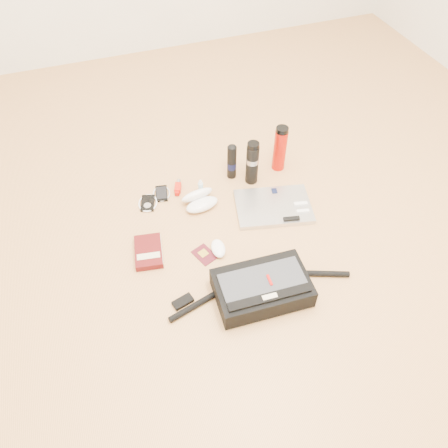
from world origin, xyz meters
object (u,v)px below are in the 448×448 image
(book, at_px, (149,252))
(thermos_red, at_px, (280,149))
(thermos_black, at_px, (252,163))
(laptop, at_px, (274,207))
(messenger_bag, at_px, (261,288))

(book, bearing_deg, thermos_red, 33.25)
(thermos_black, bearing_deg, book, -154.34)
(laptop, bearing_deg, messenger_bag, -106.86)
(laptop, bearing_deg, thermos_black, 110.71)
(laptop, xyz_separation_m, thermos_black, (-0.03, 0.23, 0.11))
(messenger_bag, bearing_deg, laptop, 63.35)
(book, distance_m, thermos_black, 0.71)
(book, bearing_deg, laptop, 16.03)
(messenger_bag, xyz_separation_m, thermos_red, (0.41, 0.74, 0.08))
(laptop, relative_size, thermos_red, 1.60)
(thermos_red, bearing_deg, laptop, -118.01)
(thermos_black, bearing_deg, laptop, -82.31)
(laptop, height_order, book, laptop)
(messenger_bag, distance_m, thermos_red, 0.85)
(laptop, xyz_separation_m, book, (-0.67, -0.08, 0.00))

